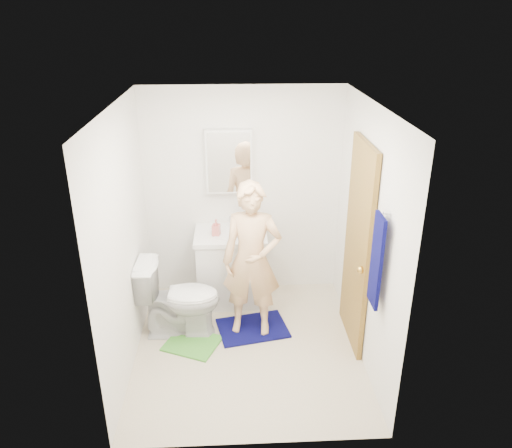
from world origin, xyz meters
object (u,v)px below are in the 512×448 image
(medicine_cabinet, at_px, (229,161))
(man, at_px, (252,260))
(toilet, at_px, (179,298))
(toothbrush_cup, at_px, (245,225))
(towel, at_px, (377,261))
(soap_dispenser, at_px, (216,227))
(vanity_cabinet, at_px, (231,269))

(medicine_cabinet, bearing_deg, man, -76.26)
(toilet, height_order, man, man)
(toothbrush_cup, relative_size, man, 0.08)
(medicine_cabinet, height_order, towel, medicine_cabinet)
(soap_dispenser, bearing_deg, medicine_cabinet, 61.10)
(vanity_cabinet, relative_size, towel, 1.00)
(medicine_cabinet, bearing_deg, toothbrush_cup, -38.76)
(vanity_cabinet, distance_m, soap_dispenser, 0.57)
(toothbrush_cup, bearing_deg, man, -86.85)
(toilet, bearing_deg, towel, -114.88)
(soap_dispenser, bearing_deg, toothbrush_cup, 23.93)
(vanity_cabinet, height_order, toothbrush_cup, toothbrush_cup)
(vanity_cabinet, xyz_separation_m, toothbrush_cup, (0.17, 0.09, 0.50))
(vanity_cabinet, distance_m, medicine_cabinet, 1.22)
(toilet, bearing_deg, vanity_cabinet, -38.86)
(toilet, bearing_deg, soap_dispenser, -31.97)
(towel, xyz_separation_m, toothbrush_cup, (-1.01, 1.57, -0.35))
(vanity_cabinet, distance_m, man, 0.79)
(toothbrush_cup, distance_m, man, 0.72)
(vanity_cabinet, distance_m, toothbrush_cup, 0.54)
(medicine_cabinet, bearing_deg, vanity_cabinet, -90.00)
(towel, bearing_deg, medicine_cabinet, 124.61)
(medicine_cabinet, bearing_deg, towel, -55.39)
(towel, bearing_deg, man, 138.50)
(medicine_cabinet, distance_m, toilet, 1.55)
(vanity_cabinet, height_order, towel, towel)
(vanity_cabinet, relative_size, medicine_cabinet, 1.14)
(vanity_cabinet, bearing_deg, medicine_cabinet, 90.00)
(toothbrush_cup, xyz_separation_m, man, (0.04, -0.71, -0.07))
(toilet, height_order, toothbrush_cup, toothbrush_cup)
(medicine_cabinet, xyz_separation_m, towel, (1.18, -1.71, -0.35))
(towel, bearing_deg, toothbrush_cup, 122.71)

